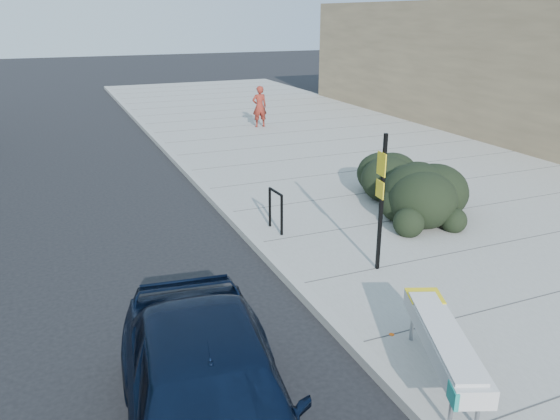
{
  "coord_description": "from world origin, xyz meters",
  "views": [
    {
      "loc": [
        -3.66,
        -7.79,
        4.65
      ],
      "look_at": [
        0.28,
        1.51,
        1.0
      ],
      "focal_mm": 35.0,
      "sensor_mm": 36.0,
      "label": 1
    }
  ],
  "objects": [
    {
      "name": "bike_rack",
      "position": [
        0.6,
        2.5,
        0.71
      ],
      "size": [
        0.1,
        0.63,
        0.92
      ],
      "rotation": [
        0.0,
        0.0,
        0.07
      ],
      "color": "black",
      "rests_on": "sidewalk_near"
    },
    {
      "name": "pedestrian",
      "position": [
        4.45,
        13.5,
        1.0
      ],
      "size": [
        0.64,
        0.45,
        1.69
      ],
      "primitive_type": "imported",
      "rotation": [
        0.0,
        0.0,
        3.07
      ],
      "color": "maroon",
      "rests_on": "sidewalk_near"
    },
    {
      "name": "bench",
      "position": [
        0.6,
        -3.1,
        0.71
      ],
      "size": [
        1.33,
        2.35,
        0.71
      ],
      "rotation": [
        0.0,
        0.0,
        -0.38
      ],
      "color": "gray",
      "rests_on": "sidewalk_near"
    },
    {
      "name": "sidewalk_near",
      "position": [
        5.6,
        5.0,
        0.07
      ],
      "size": [
        11.2,
        50.0,
        0.15
      ],
      "primitive_type": "cube",
      "color": "gray",
      "rests_on": "ground"
    },
    {
      "name": "curb_near",
      "position": [
        0.0,
        5.0,
        0.08
      ],
      "size": [
        0.22,
        50.0,
        0.17
      ],
      "primitive_type": "cube",
      "color": "#9E9E99",
      "rests_on": "ground"
    },
    {
      "name": "ground",
      "position": [
        0.0,
        0.0,
        0.0
      ],
      "size": [
        120.0,
        120.0,
        0.0
      ],
      "primitive_type": "plane",
      "color": "black",
      "rests_on": "ground"
    },
    {
      "name": "hedge",
      "position": [
        4.0,
        2.79,
        0.87
      ],
      "size": [
        2.54,
        4.1,
        1.44
      ],
      "primitive_type": "ellipsoid",
      "rotation": [
        0.0,
        0.0,
        -0.17
      ],
      "color": "black",
      "rests_on": "sidewalk_near"
    },
    {
      "name": "sedan_navy",
      "position": [
        -2.5,
        -3.16,
        0.79
      ],
      "size": [
        2.45,
        4.85,
        1.59
      ],
      "primitive_type": "imported",
      "rotation": [
        0.0,
        0.0,
        -0.13
      ],
      "color": "black",
      "rests_on": "ground"
    },
    {
      "name": "sign_post",
      "position": [
        1.61,
        0.0,
        1.61
      ],
      "size": [
        0.1,
        0.3,
        2.56
      ],
      "rotation": [
        0.0,
        0.0,
        -0.09
      ],
      "color": "black",
      "rests_on": "sidewalk_near"
    }
  ]
}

